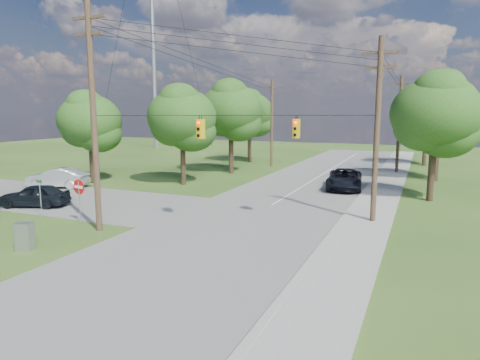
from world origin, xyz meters
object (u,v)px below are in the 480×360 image
at_px(pole_sw, 93,115).
at_px(pole_ne, 377,128).
at_px(car_cross_silver, 57,178).
at_px(car_main_north, 345,179).
at_px(control_cabinet, 25,237).
at_px(do_not_enter_sign, 79,192).
at_px(car_cross_dark, 35,195).
at_px(pole_north_e, 399,124).
at_px(pole_north_w, 272,122).

distance_m(pole_sw, pole_ne, 15.51).
height_order(car_cross_silver, car_main_north, car_cross_silver).
xyz_separation_m(pole_sw, control_cabinet, (-0.77, -4.09, -5.56)).
xyz_separation_m(car_cross_silver, do_not_enter_sign, (10.39, -8.30, 1.01)).
relative_size(car_main_north, control_cabinet, 4.42).
xyz_separation_m(pole_ne, car_cross_silver, (-25.78, 1.30, -4.60)).
distance_m(car_cross_silver, car_main_north, 24.12).
bearing_deg(pole_ne, car_cross_silver, 177.11).
bearing_deg(car_cross_silver, car_cross_dark, 18.93).
bearing_deg(pole_north_e, car_main_north, -106.19).
xyz_separation_m(car_main_north, control_cabinet, (-10.87, -21.98, -0.18)).
xyz_separation_m(car_cross_silver, car_main_north, (22.38, 8.99, -0.01)).
xyz_separation_m(pole_north_w, car_cross_dark, (-7.60, -26.79, -4.33)).
bearing_deg(pole_ne, pole_north_w, 122.29).
xyz_separation_m(pole_ne, pole_north_w, (-13.90, 22.00, -0.34)).
bearing_deg(car_cross_silver, do_not_enter_sign, 35.20).
xyz_separation_m(pole_sw, car_main_north, (10.10, 17.89, -5.37)).
distance_m(pole_ne, car_main_north, 11.78).
height_order(pole_north_w, car_cross_dark, pole_north_w).
relative_size(control_cabinet, do_not_enter_sign, 0.52).
distance_m(pole_sw, car_cross_silver, 16.08).
bearing_deg(pole_north_w, car_cross_dark, -105.83).
height_order(pole_north_e, car_cross_dark, pole_north_e).
height_order(pole_north_w, do_not_enter_sign, pole_north_w).
bearing_deg(pole_ne, car_main_north, 108.28).
height_order(car_cross_dark, control_cabinet, car_cross_dark).
height_order(pole_ne, do_not_enter_sign, pole_ne).
relative_size(pole_north_w, car_cross_silver, 1.97).
distance_m(pole_ne, control_cabinet, 19.06).
relative_size(pole_north_e, car_cross_silver, 1.97).
bearing_deg(car_main_north, pole_ne, -79.03).
height_order(car_main_north, control_cabinet, car_main_north).
height_order(pole_north_e, car_main_north, pole_north_e).
bearing_deg(pole_north_w, control_cabinet, -90.63).
distance_m(pole_north_w, car_cross_dark, 28.18).
distance_m(car_cross_dark, car_main_north, 23.56).
height_order(car_cross_silver, control_cabinet, car_cross_silver).
bearing_deg(pole_sw, control_cabinet, -100.66).
distance_m(pole_ne, car_cross_dark, 22.51).
bearing_deg(car_cross_dark, pole_north_w, 144.61).
relative_size(pole_north_w, car_cross_dark, 2.21).
bearing_deg(car_cross_silver, pole_ne, 70.93).
distance_m(pole_ne, car_cross_silver, 26.22).
bearing_deg(car_cross_silver, pole_sw, 37.88).
bearing_deg(pole_north_e, do_not_enter_sign, -117.94).
xyz_separation_m(control_cabinet, do_not_enter_sign, (-1.11, 4.69, 1.21)).
bearing_deg(car_cross_dark, control_cabinet, 26.77).
height_order(pole_sw, do_not_enter_sign, pole_sw).
height_order(pole_sw, car_main_north, pole_sw).
height_order(pole_sw, control_cabinet, pole_sw).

